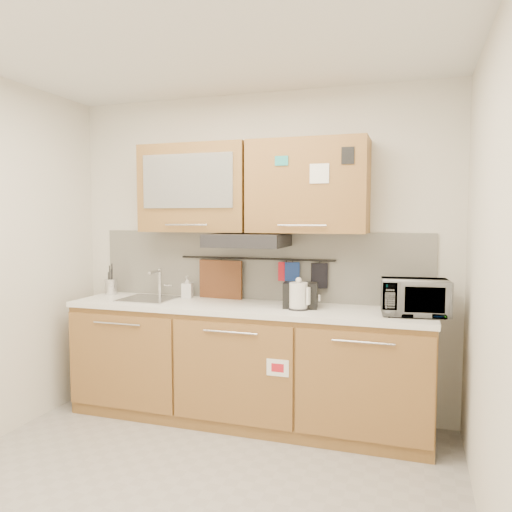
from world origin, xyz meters
The scene contains 20 objects.
floor centered at (0.00, 0.00, 0.00)m, with size 3.20×3.20×0.00m, color #9E9993.
ceiling centered at (0.00, 0.00, 2.60)m, with size 3.20×3.20×0.00m, color white.
wall_back centered at (0.00, 1.50, 1.30)m, with size 3.20×3.20×0.00m, color silver.
wall_right centered at (1.60, 0.00, 1.30)m, with size 3.00×3.00×0.00m, color silver.
base_cabinet centered at (0.00, 1.19, 0.41)m, with size 2.80×0.64×0.88m.
countertop centered at (0.00, 1.19, 0.90)m, with size 2.82×0.62×0.04m, color white.
backsplash centered at (0.00, 1.49, 1.20)m, with size 2.80×0.02×0.56m, color silver.
upper_cabinets centered at (0.00, 1.32, 1.83)m, with size 1.82×0.37×0.70m.
range_hood centered at (0.00, 1.25, 1.42)m, with size 0.60×0.46×0.10m, color black.
sink centered at (-0.85, 1.21, 0.92)m, with size 0.42×0.40×0.26m.
utensil_rail centered at (0.00, 1.45, 1.26)m, with size 0.02×0.02×1.30m, color black.
utensil_crock centered at (-1.30, 1.34, 0.99)m, with size 0.12×0.12×0.27m.
kettle centered at (0.44, 1.14, 1.01)m, with size 0.18×0.18×0.24m.
toaster centered at (0.43, 1.21, 1.02)m, with size 0.27×0.18×0.19m.
microwave centered at (1.25, 1.18, 1.04)m, with size 0.45×0.30×0.25m, color #999999.
soap_bottle centered at (-0.58, 1.37, 1.01)m, with size 0.08×0.09×0.19m, color #999999.
cutting_board centered at (-0.30, 1.44, 1.00)m, with size 0.39×0.03×0.48m, color brown.
oven_mitt centered at (0.31, 1.44, 1.14)m, with size 0.12×0.03×0.19m, color navy.
dark_pouch centered at (0.53, 1.44, 1.14)m, with size 0.13×0.04×0.20m, color black.
pot_holder centered at (0.26, 1.44, 1.16)m, with size 0.12×0.02×0.15m, color red.
Camera 1 is at (1.25, -2.41, 1.60)m, focal length 35.00 mm.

